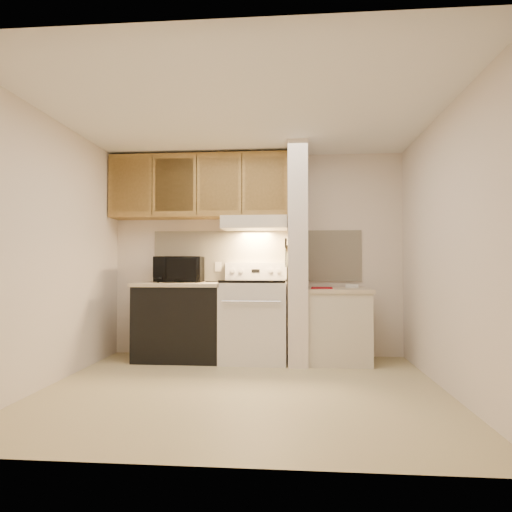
# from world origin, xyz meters

# --- Properties ---
(floor) EXTENTS (3.60, 3.60, 0.00)m
(floor) POSITION_xyz_m (0.00, 0.00, 0.00)
(floor) COLOR #C5B587
(floor) RESTS_ON ground
(ceiling) EXTENTS (3.60, 3.60, 0.00)m
(ceiling) POSITION_xyz_m (0.00, 0.00, 2.50)
(ceiling) COLOR white
(ceiling) RESTS_ON wall_back
(wall_back) EXTENTS (3.60, 2.50, 0.02)m
(wall_back) POSITION_xyz_m (0.00, 1.50, 1.25)
(wall_back) COLOR silver
(wall_back) RESTS_ON floor
(wall_left) EXTENTS (0.02, 3.00, 2.50)m
(wall_left) POSITION_xyz_m (-1.80, 0.00, 1.25)
(wall_left) COLOR silver
(wall_left) RESTS_ON floor
(wall_right) EXTENTS (0.02, 3.00, 2.50)m
(wall_right) POSITION_xyz_m (1.80, 0.00, 1.25)
(wall_right) COLOR silver
(wall_right) RESTS_ON floor
(backsplash) EXTENTS (2.60, 0.02, 0.63)m
(backsplash) POSITION_xyz_m (0.00, 1.49, 1.24)
(backsplash) COLOR #F4EACB
(backsplash) RESTS_ON wall_back
(range_body) EXTENTS (0.76, 0.65, 0.92)m
(range_body) POSITION_xyz_m (0.00, 1.16, 0.46)
(range_body) COLOR silver
(range_body) RESTS_ON floor
(oven_window) EXTENTS (0.50, 0.01, 0.30)m
(oven_window) POSITION_xyz_m (0.00, 0.84, 0.50)
(oven_window) COLOR black
(oven_window) RESTS_ON range_body
(oven_handle) EXTENTS (0.65, 0.02, 0.02)m
(oven_handle) POSITION_xyz_m (0.00, 0.80, 0.72)
(oven_handle) COLOR silver
(oven_handle) RESTS_ON range_body
(cooktop) EXTENTS (0.74, 0.64, 0.03)m
(cooktop) POSITION_xyz_m (0.00, 1.16, 0.94)
(cooktop) COLOR black
(cooktop) RESTS_ON range_body
(range_backguard) EXTENTS (0.76, 0.08, 0.20)m
(range_backguard) POSITION_xyz_m (0.00, 1.44, 1.05)
(range_backguard) COLOR silver
(range_backguard) RESTS_ON range_body
(range_display) EXTENTS (0.10, 0.01, 0.04)m
(range_display) POSITION_xyz_m (0.00, 1.40, 1.05)
(range_display) COLOR black
(range_display) RESTS_ON range_backguard
(range_knob_left_outer) EXTENTS (0.05, 0.02, 0.05)m
(range_knob_left_outer) POSITION_xyz_m (-0.28, 1.40, 1.05)
(range_knob_left_outer) COLOR silver
(range_knob_left_outer) RESTS_ON range_backguard
(range_knob_left_inner) EXTENTS (0.05, 0.02, 0.05)m
(range_knob_left_inner) POSITION_xyz_m (-0.18, 1.40, 1.05)
(range_knob_left_inner) COLOR silver
(range_knob_left_inner) RESTS_ON range_backguard
(range_knob_right_inner) EXTENTS (0.05, 0.02, 0.05)m
(range_knob_right_inner) POSITION_xyz_m (0.18, 1.40, 1.05)
(range_knob_right_inner) COLOR silver
(range_knob_right_inner) RESTS_ON range_backguard
(range_knob_right_outer) EXTENTS (0.05, 0.02, 0.05)m
(range_knob_right_outer) POSITION_xyz_m (0.28, 1.40, 1.05)
(range_knob_right_outer) COLOR silver
(range_knob_right_outer) RESTS_ON range_backguard
(dishwasher_front) EXTENTS (1.00, 0.63, 0.87)m
(dishwasher_front) POSITION_xyz_m (-0.88, 1.17, 0.43)
(dishwasher_front) COLOR black
(dishwasher_front) RESTS_ON floor
(left_countertop) EXTENTS (1.04, 0.67, 0.04)m
(left_countertop) POSITION_xyz_m (-0.88, 1.17, 0.89)
(left_countertop) COLOR beige
(left_countertop) RESTS_ON dishwasher_front
(spoon_rest) EXTENTS (0.25, 0.09, 0.02)m
(spoon_rest) POSITION_xyz_m (-0.48, 1.33, 0.92)
(spoon_rest) COLOR black
(spoon_rest) RESTS_ON left_countertop
(teal_jar) EXTENTS (0.10, 0.10, 0.10)m
(teal_jar) POSITION_xyz_m (-0.91, 1.25, 0.96)
(teal_jar) COLOR #2F6B64
(teal_jar) RESTS_ON left_countertop
(outlet) EXTENTS (0.08, 0.01, 0.12)m
(outlet) POSITION_xyz_m (-0.48, 1.48, 1.10)
(outlet) COLOR beige
(outlet) RESTS_ON backsplash
(microwave) EXTENTS (0.59, 0.42, 0.31)m
(microwave) POSITION_xyz_m (-0.93, 1.31, 1.07)
(microwave) COLOR black
(microwave) RESTS_ON left_countertop
(partition_pillar) EXTENTS (0.22, 0.70, 2.50)m
(partition_pillar) POSITION_xyz_m (0.51, 1.15, 1.25)
(partition_pillar) COLOR silver
(partition_pillar) RESTS_ON floor
(pillar_trim) EXTENTS (0.01, 0.70, 0.04)m
(pillar_trim) POSITION_xyz_m (0.39, 1.15, 1.30)
(pillar_trim) COLOR olive
(pillar_trim) RESTS_ON partition_pillar
(knife_strip) EXTENTS (0.02, 0.42, 0.04)m
(knife_strip) POSITION_xyz_m (0.39, 1.10, 1.32)
(knife_strip) COLOR black
(knife_strip) RESTS_ON partition_pillar
(knife_blade_a) EXTENTS (0.01, 0.03, 0.16)m
(knife_blade_a) POSITION_xyz_m (0.38, 0.93, 1.22)
(knife_blade_a) COLOR silver
(knife_blade_a) RESTS_ON knife_strip
(knife_handle_a) EXTENTS (0.02, 0.02, 0.10)m
(knife_handle_a) POSITION_xyz_m (0.38, 0.95, 1.37)
(knife_handle_a) COLOR black
(knife_handle_a) RESTS_ON knife_strip
(knife_blade_b) EXTENTS (0.01, 0.04, 0.18)m
(knife_blade_b) POSITION_xyz_m (0.38, 1.01, 1.21)
(knife_blade_b) COLOR silver
(knife_blade_b) RESTS_ON knife_strip
(knife_handle_b) EXTENTS (0.02, 0.02, 0.10)m
(knife_handle_b) POSITION_xyz_m (0.38, 1.02, 1.37)
(knife_handle_b) COLOR black
(knife_handle_b) RESTS_ON knife_strip
(knife_blade_c) EXTENTS (0.01, 0.04, 0.20)m
(knife_blade_c) POSITION_xyz_m (0.38, 1.11, 1.20)
(knife_blade_c) COLOR silver
(knife_blade_c) RESTS_ON knife_strip
(knife_handle_c) EXTENTS (0.02, 0.02, 0.10)m
(knife_handle_c) POSITION_xyz_m (0.38, 1.10, 1.37)
(knife_handle_c) COLOR black
(knife_handle_c) RESTS_ON knife_strip
(knife_blade_d) EXTENTS (0.01, 0.04, 0.16)m
(knife_blade_d) POSITION_xyz_m (0.38, 1.17, 1.22)
(knife_blade_d) COLOR silver
(knife_blade_d) RESTS_ON knife_strip
(knife_handle_d) EXTENTS (0.02, 0.02, 0.10)m
(knife_handle_d) POSITION_xyz_m (0.38, 1.17, 1.37)
(knife_handle_d) COLOR black
(knife_handle_d) RESTS_ON knife_strip
(knife_blade_e) EXTENTS (0.01, 0.04, 0.18)m
(knife_blade_e) POSITION_xyz_m (0.38, 1.27, 1.21)
(knife_blade_e) COLOR silver
(knife_blade_e) RESTS_ON knife_strip
(knife_handle_e) EXTENTS (0.02, 0.02, 0.10)m
(knife_handle_e) POSITION_xyz_m (0.38, 1.27, 1.37)
(knife_handle_e) COLOR black
(knife_handle_e) RESTS_ON knife_strip
(oven_mitt) EXTENTS (0.03, 0.11, 0.26)m
(oven_mitt) POSITION_xyz_m (0.38, 1.32, 1.22)
(oven_mitt) COLOR slate
(oven_mitt) RESTS_ON partition_pillar
(right_cab_base) EXTENTS (0.70, 0.60, 0.81)m
(right_cab_base) POSITION_xyz_m (0.97, 1.15, 0.40)
(right_cab_base) COLOR beige
(right_cab_base) RESTS_ON floor
(right_countertop) EXTENTS (0.74, 0.64, 0.04)m
(right_countertop) POSITION_xyz_m (0.97, 1.15, 0.83)
(right_countertop) COLOR beige
(right_countertop) RESTS_ON right_cab_base
(red_folder) EXTENTS (0.27, 0.35, 0.01)m
(red_folder) POSITION_xyz_m (0.79, 1.15, 0.86)
(red_folder) COLOR maroon
(red_folder) RESTS_ON right_countertop
(white_box) EXTENTS (0.16, 0.12, 0.04)m
(white_box) POSITION_xyz_m (1.16, 1.33, 0.87)
(white_box) COLOR white
(white_box) RESTS_ON right_countertop
(range_hood) EXTENTS (0.78, 0.44, 0.15)m
(range_hood) POSITION_xyz_m (0.00, 1.28, 1.62)
(range_hood) COLOR beige
(range_hood) RESTS_ON upper_cabinets
(hood_lip) EXTENTS (0.78, 0.04, 0.06)m
(hood_lip) POSITION_xyz_m (0.00, 1.07, 1.58)
(hood_lip) COLOR beige
(hood_lip) RESTS_ON range_hood
(upper_cabinets) EXTENTS (2.18, 0.33, 0.77)m
(upper_cabinets) POSITION_xyz_m (-0.69, 1.32, 2.08)
(upper_cabinets) COLOR olive
(upper_cabinets) RESTS_ON wall_back
(cab_door_a) EXTENTS (0.46, 0.01, 0.63)m
(cab_door_a) POSITION_xyz_m (-1.51, 1.17, 2.08)
(cab_door_a) COLOR olive
(cab_door_a) RESTS_ON upper_cabinets
(cab_gap_a) EXTENTS (0.01, 0.01, 0.73)m
(cab_gap_a) POSITION_xyz_m (-1.23, 1.16, 2.08)
(cab_gap_a) COLOR black
(cab_gap_a) RESTS_ON upper_cabinets
(cab_door_b) EXTENTS (0.46, 0.01, 0.63)m
(cab_door_b) POSITION_xyz_m (-0.96, 1.17, 2.08)
(cab_door_b) COLOR olive
(cab_door_b) RESTS_ON upper_cabinets
(cab_gap_b) EXTENTS (0.01, 0.01, 0.73)m
(cab_gap_b) POSITION_xyz_m (-0.69, 1.16, 2.08)
(cab_gap_b) COLOR black
(cab_gap_b) RESTS_ON upper_cabinets
(cab_door_c) EXTENTS (0.46, 0.01, 0.63)m
(cab_door_c) POSITION_xyz_m (-0.42, 1.17, 2.08)
(cab_door_c) COLOR olive
(cab_door_c) RESTS_ON upper_cabinets
(cab_gap_c) EXTENTS (0.01, 0.01, 0.73)m
(cab_gap_c) POSITION_xyz_m (-0.14, 1.16, 2.08)
(cab_gap_c) COLOR black
(cab_gap_c) RESTS_ON upper_cabinets
(cab_door_d) EXTENTS (0.46, 0.01, 0.63)m
(cab_door_d) POSITION_xyz_m (0.13, 1.17, 2.08)
(cab_door_d) COLOR olive
(cab_door_d) RESTS_ON upper_cabinets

